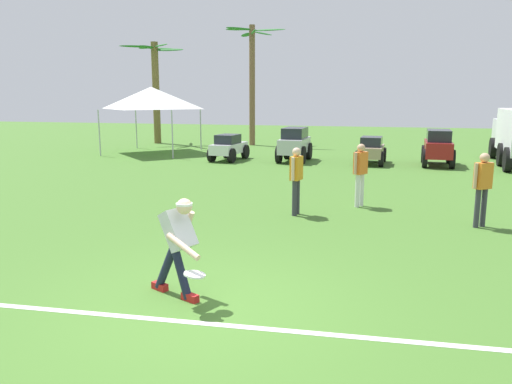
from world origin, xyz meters
The scene contains 14 objects.
ground_plane centered at (0.00, 0.00, 0.00)m, with size 80.00×80.00×0.00m, color #43712A.
field_line_paint centered at (0.00, -0.42, 0.00)m, with size 22.65×0.11×0.01m, color white.
frisbee_thrower centered at (-0.48, 0.28, 0.79)m, with size 0.98×0.74×1.39m.
frisbee_in_flight centered at (-0.10, -0.12, 0.50)m, with size 0.36×0.36×0.06m.
teammate_near_sideline centered at (4.18, 5.26, 0.94)m, with size 0.44×0.36×1.56m.
teammate_midfield centered at (1.64, 6.66, 0.94)m, with size 0.35×0.45×1.56m.
teammate_deep centered at (0.26, 5.40, 0.94)m, with size 0.27×0.50×1.56m.
parked_car_slot_a centered at (-4.17, 14.57, 0.56)m, with size 1.31×2.28×1.10m.
parked_car_slot_b centered at (-1.40, 14.97, 0.74)m, with size 1.22×2.38×1.40m.
parked_car_slot_c centered at (1.75, 14.83, 0.56)m, with size 1.21×2.25×1.10m.
parked_car_slot_d centered at (4.30, 15.00, 0.74)m, with size 1.27×2.39×1.40m.
palm_tree_far_left centered at (-10.46, 21.04, 3.35)m, with size 3.42×3.29×5.68m.
palm_tree_left_of_centre centered at (-4.85, 21.29, 3.88)m, with size 3.30×3.50×6.44m.
event_tent centered at (-8.52, 16.38, 2.61)m, with size 3.74×3.74×3.12m.
Camera 1 is at (2.08, -5.71, 2.71)m, focal length 35.00 mm.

